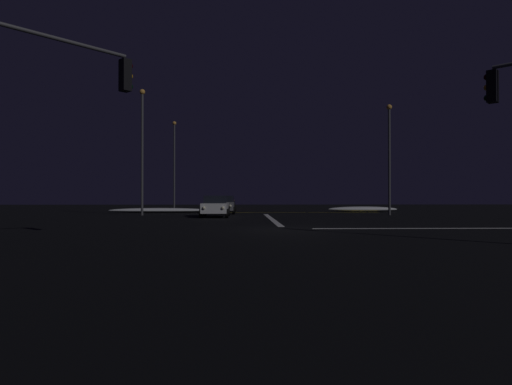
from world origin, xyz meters
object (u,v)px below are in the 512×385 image
(sedan_red, at_px, (225,202))
(streetlamp_right_near, at_px, (389,151))
(sedan_white, at_px, (215,206))
(traffic_signal_sw, at_px, (35,91))
(sedan_orange, at_px, (227,202))
(sedan_gray, at_px, (224,204))
(sedan_black, at_px, (226,203))
(streetlamp_left_far, at_px, (174,159))
(streetlamp_left_near, at_px, (142,143))

(sedan_red, height_order, streetlamp_right_near, streetlamp_right_near)
(sedan_white, xyz_separation_m, traffic_signal_sw, (-3.83, -19.48, 3.67))
(sedan_orange, bearing_deg, sedan_gray, -88.87)
(sedan_black, xyz_separation_m, sedan_orange, (-0.31, 11.75, 0.00))
(sedan_black, xyz_separation_m, streetlamp_left_far, (-6.27, 5.83, 5.06))
(sedan_black, bearing_deg, traffic_signal_sw, -97.24)
(sedan_orange, bearing_deg, streetlamp_left_far, -135.20)
(streetlamp_right_near, distance_m, streetlamp_left_far, 25.53)
(sedan_orange, relative_size, streetlamp_right_near, 0.48)
(sedan_white, height_order, streetlamp_left_far, streetlamp_left_far)
(sedan_white, relative_size, sedan_orange, 1.00)
(streetlamp_left_near, height_order, streetlamp_left_far, streetlamp_left_far)
(traffic_signal_sw, bearing_deg, streetlamp_right_near, 51.43)
(sedan_white, distance_m, traffic_signal_sw, 20.19)
(streetlamp_left_near, bearing_deg, traffic_signal_sw, -84.44)
(sedan_gray, relative_size, streetlamp_right_near, 0.48)
(sedan_white, height_order, sedan_black, same)
(sedan_gray, distance_m, streetlamp_left_far, 15.00)
(sedan_gray, relative_size, sedan_orange, 1.00)
(sedan_red, bearing_deg, sedan_black, -86.12)
(streetlamp_right_near, relative_size, streetlamp_left_near, 0.89)
(streetlamp_left_near, relative_size, streetlamp_left_far, 0.98)
(streetlamp_right_near, bearing_deg, streetlamp_left_near, 180.00)
(sedan_black, height_order, streetlamp_right_near, streetlamp_right_near)
(sedan_orange, xyz_separation_m, streetlamp_left_near, (-5.96, -21.92, 4.94))
(sedan_black, relative_size, traffic_signal_sw, 0.67)
(sedan_gray, xyz_separation_m, streetlamp_left_near, (-6.33, -3.38, 4.94))
(traffic_signal_sw, bearing_deg, streetlamp_left_far, 93.24)
(sedan_white, bearing_deg, sedan_gray, 86.90)
(sedan_gray, height_order, sedan_black, same)
(streetlamp_left_far, bearing_deg, sedan_gray, -63.38)
(streetlamp_right_near, xyz_separation_m, streetlamp_left_near, (-19.89, 0.00, 0.56))
(streetlamp_left_near, bearing_deg, streetlamp_right_near, 0.00)
(sedan_gray, xyz_separation_m, sedan_red, (-0.48, 13.10, 0.00))
(sedan_gray, xyz_separation_m, sedan_black, (-0.05, 6.79, 0.00))
(sedan_white, distance_m, sedan_black, 12.91)
(sedan_orange, distance_m, traffic_signal_sw, 44.46)
(sedan_white, height_order, sedan_gray, same)
(sedan_black, height_order, streetlamp_left_far, streetlamp_left_far)
(sedan_red, relative_size, sedan_orange, 1.00)
(sedan_orange, distance_m, streetlamp_left_near, 23.24)
(sedan_orange, bearing_deg, streetlamp_right_near, -57.57)
(sedan_gray, bearing_deg, sedan_white, -93.10)
(sedan_orange, bearing_deg, sedan_red, -91.20)
(sedan_red, bearing_deg, sedan_orange, 88.80)
(sedan_gray, bearing_deg, streetlamp_left_far, 116.62)
(traffic_signal_sw, bearing_deg, sedan_red, 84.56)
(sedan_black, relative_size, streetlamp_left_far, 0.42)
(sedan_gray, bearing_deg, streetlamp_left_near, -151.90)
(sedan_white, xyz_separation_m, sedan_orange, (-0.03, 24.66, 0.00))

